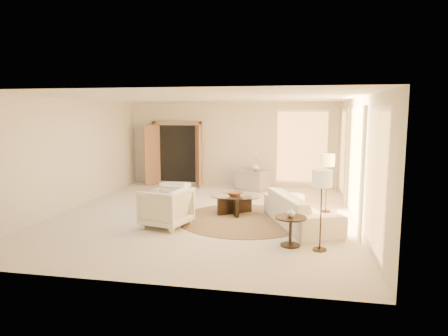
% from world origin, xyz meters
% --- Properties ---
extents(room, '(7.04, 8.04, 2.83)m').
position_xyz_m(room, '(0.00, 0.00, 1.40)').
color(room, beige).
rests_on(room, ground).
extents(windows_right, '(0.10, 6.40, 2.40)m').
position_xyz_m(windows_right, '(3.45, 0.10, 1.35)').
color(windows_right, '#FEB765').
rests_on(windows_right, room).
extents(window_back_corner, '(1.70, 0.10, 2.40)m').
position_xyz_m(window_back_corner, '(2.30, 3.95, 1.35)').
color(window_back_corner, '#FEB765').
rests_on(window_back_corner, room).
extents(curtains_right, '(0.06, 5.20, 2.60)m').
position_xyz_m(curtains_right, '(3.40, 1.00, 1.30)').
color(curtains_right, tan).
rests_on(curtains_right, room).
extents(french_doors, '(1.95, 0.66, 2.16)m').
position_xyz_m(french_doors, '(-1.90, 3.82, 1.07)').
color(french_doors, '#A77954').
rests_on(french_doors, room).
extents(area_rug, '(3.59, 3.59, 0.01)m').
position_xyz_m(area_rug, '(0.99, -0.27, 0.01)').
color(area_rug, '#43301E').
rests_on(area_rug, room).
extents(sofa, '(1.78, 2.61, 0.71)m').
position_xyz_m(sofa, '(2.29, -0.52, 0.35)').
color(sofa, white).
rests_on(sofa, room).
extents(armchair_left, '(0.88, 0.92, 0.81)m').
position_xyz_m(armchair_left, '(-0.78, -0.06, 0.40)').
color(armchair_left, white).
rests_on(armchair_left, room).
extents(armchair_right, '(1.06, 1.10, 0.94)m').
position_xyz_m(armchair_right, '(-0.59, -1.14, 0.47)').
color(armchair_right, white).
rests_on(armchair_right, room).
extents(accent_chair, '(1.19, 0.98, 0.89)m').
position_xyz_m(accent_chair, '(0.75, 3.36, 0.44)').
color(accent_chair, gray).
rests_on(accent_chair, room).
extents(coffee_table, '(1.54, 1.54, 0.45)m').
position_xyz_m(coffee_table, '(0.70, 0.22, 0.28)').
color(coffee_table, black).
rests_on(coffee_table, room).
extents(end_table, '(0.59, 0.59, 0.56)m').
position_xyz_m(end_table, '(2.10, -1.93, 0.38)').
color(end_table, black).
rests_on(end_table, room).
extents(side_table, '(0.55, 0.55, 0.64)m').
position_xyz_m(side_table, '(0.88, 3.23, 0.39)').
color(side_table, '#30261A').
rests_on(side_table, room).
extents(floor_lamp_near, '(0.35, 0.35, 1.46)m').
position_xyz_m(floor_lamp_near, '(2.90, 0.81, 1.24)').
color(floor_lamp_near, '#30261A').
rests_on(floor_lamp_near, room).
extents(floor_lamp_far, '(0.36, 0.36, 1.47)m').
position_xyz_m(floor_lamp_far, '(2.63, -2.07, 1.25)').
color(floor_lamp_far, '#30261A').
rests_on(floor_lamp_far, room).
extents(bowl, '(0.48, 0.48, 0.09)m').
position_xyz_m(bowl, '(0.70, 0.22, 0.49)').
color(bowl, brown).
rests_on(bowl, coffee_table).
extents(end_vase, '(0.19, 0.19, 0.17)m').
position_xyz_m(end_vase, '(2.10, -1.93, 0.64)').
color(end_vase, white).
rests_on(end_vase, end_table).
extents(side_vase, '(0.26, 0.26, 0.23)m').
position_xyz_m(side_vase, '(0.88, 3.23, 0.75)').
color(side_vase, white).
rests_on(side_vase, side_table).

